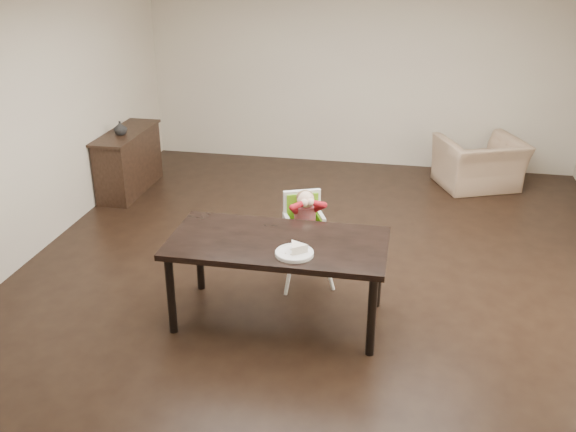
% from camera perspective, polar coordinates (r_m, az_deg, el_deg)
% --- Properties ---
extents(ground, '(7.00, 7.00, 0.00)m').
position_cam_1_polar(ground, '(6.29, 3.05, -5.39)').
color(ground, black).
rests_on(ground, ground).
extents(room_walls, '(6.02, 7.02, 2.71)m').
position_cam_1_polar(room_walls, '(5.63, 3.46, 11.34)').
color(room_walls, beige).
rests_on(room_walls, ground).
extents(dining_table, '(1.80, 0.90, 0.75)m').
position_cam_1_polar(dining_table, '(5.32, -0.91, -2.96)').
color(dining_table, black).
rests_on(dining_table, ground).
extents(high_chair, '(0.51, 0.51, 0.93)m').
position_cam_1_polar(high_chair, '(5.95, 1.47, -0.12)').
color(high_chair, white).
rests_on(high_chair, ground).
extents(plate, '(0.37, 0.37, 0.09)m').
position_cam_1_polar(plate, '(5.04, 0.66, -3.14)').
color(plate, white).
rests_on(plate, dining_table).
extents(armchair, '(1.18, 0.99, 0.88)m').
position_cam_1_polar(armchair, '(8.71, 16.75, 5.18)').
color(armchair, tan).
rests_on(armchair, ground).
extents(sideboard, '(0.44, 1.26, 0.79)m').
position_cam_1_polar(sideboard, '(8.50, -13.98, 4.75)').
color(sideboard, black).
rests_on(sideboard, ground).
extents(vase, '(0.18, 0.19, 0.16)m').
position_cam_1_polar(vase, '(8.25, -14.69, 7.56)').
color(vase, '#99999E').
rests_on(vase, sideboard).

